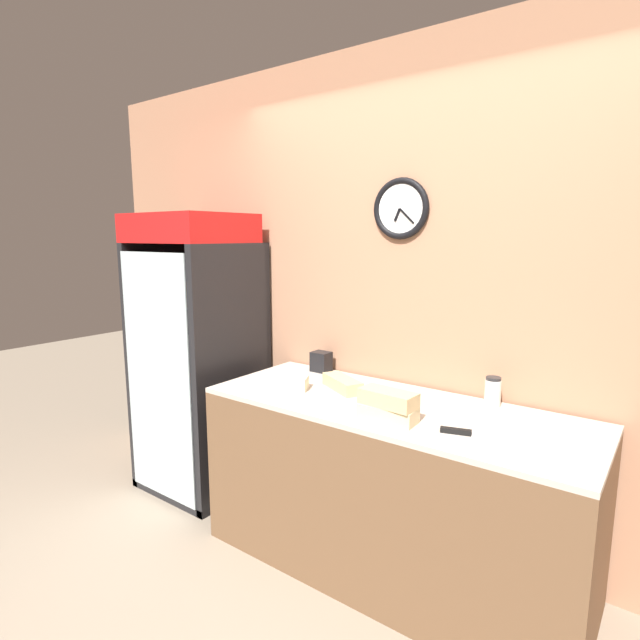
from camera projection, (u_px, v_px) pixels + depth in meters
The scene contains 10 objects.
wall_back at pixel (430, 299), 2.67m from camera, with size 5.20×0.09×2.70m.
prep_counter at pixel (390, 488), 2.50m from camera, with size 1.89×0.71×0.87m.
beverage_cooler at pixel (203, 341), 3.32m from camera, with size 0.71×0.65×1.82m.
sandwich_stack_bottom at pixel (388, 413), 2.21m from camera, with size 0.26×0.13×0.07m.
sandwich_stack_middle at pixel (388, 398), 2.20m from camera, with size 0.26×0.13×0.07m.
sandwich_flat_left at pixel (282, 383), 2.68m from camera, with size 0.29×0.21×0.07m.
sandwich_flat_right at pixel (342, 384), 2.66m from camera, with size 0.29×0.22×0.07m.
chefs_knife at pixel (470, 434), 2.05m from camera, with size 0.33×0.13×0.02m.
condiment_jar at pixel (493, 392), 2.40m from camera, with size 0.08×0.08×0.14m.
napkin_dispenser at pixel (321, 362), 3.02m from camera, with size 0.11×0.09×0.12m.
Camera 1 is at (1.10, -1.17, 1.69)m, focal length 28.00 mm.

